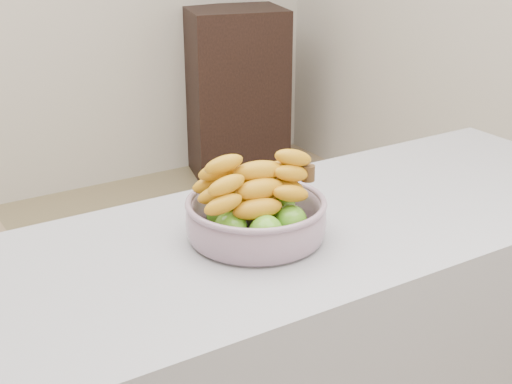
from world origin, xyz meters
The scene contains 2 objects.
cabinet centered at (1.42, 1.78, 0.49)m, with size 0.54×0.43×0.97m, color black.
fruit_bowl centered at (0.05, -0.65, 0.95)m, with size 0.29×0.29×0.17m.
Camera 1 is at (-0.64, -1.76, 1.54)m, focal length 50.00 mm.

